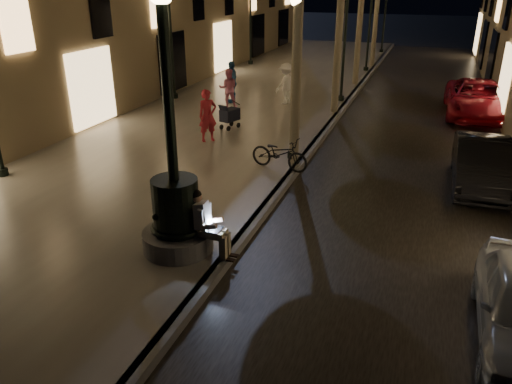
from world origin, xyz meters
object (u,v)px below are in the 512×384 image
at_px(stroller, 230,115).
at_px(car_second, 481,163).
at_px(lamp_curb_b, 345,28).
at_px(lamp_curb_c, 371,15).
at_px(lamp_curb_a, 295,54).
at_px(car_third, 477,99).
at_px(pedestrian_white, 286,84).
at_px(pedestrian_blue, 232,82).
at_px(fountain_lamppost, 176,203).
at_px(lamp_left_b, 170,27).
at_px(pedestrian_pink, 228,88).
at_px(lamp_curb_d, 386,7).
at_px(seated_man_laptop, 205,221).
at_px(pedestrian_red, 208,116).
at_px(lamp_left_c, 250,12).
at_px(bicycle, 279,153).

xyz_separation_m(stroller, car_second, (8.15, -2.25, -0.06)).
xyz_separation_m(lamp_curb_b, lamp_curb_c, (0.00, 8.00, 0.00)).
relative_size(lamp_curb_a, lamp_curb_b, 1.00).
bearing_deg(car_third, pedestrian_white, -172.00).
height_order(lamp_curb_a, pedestrian_blue, lamp_curb_a).
relative_size(fountain_lamppost, pedestrian_blue, 2.99).
xyz_separation_m(car_second, car_third, (0.29, 7.88, 0.06)).
bearing_deg(lamp_left_b, pedestrian_pink, -14.58).
xyz_separation_m(lamp_curb_b, car_third, (5.50, -0.08, -2.53)).
xyz_separation_m(lamp_curb_d, pedestrian_white, (-2.14, -17.36, -2.18)).
relative_size(fountain_lamppost, stroller, 5.22).
bearing_deg(pedestrian_pink, lamp_curb_c, -133.01).
xyz_separation_m(lamp_curb_b, car_second, (5.21, -7.97, -2.59)).
height_order(fountain_lamppost, seated_man_laptop, fountain_lamppost).
xyz_separation_m(pedestrian_red, pedestrian_pink, (-1.12, 4.52, -0.06)).
bearing_deg(lamp_curb_a, pedestrian_white, 107.84).
distance_m(fountain_lamppost, pedestrian_pink, 11.78).
bearing_deg(lamp_curb_c, fountain_lamppost, -91.82).
distance_m(lamp_curb_c, pedestrian_pink, 11.76).
distance_m(lamp_left_b, car_second, 13.92).
height_order(fountain_lamppost, car_third, fountain_lamppost).
relative_size(fountain_lamppost, pedestrian_white, 3.06).
relative_size(lamp_left_c, pedestrian_red, 2.82).
bearing_deg(lamp_curb_c, pedestrian_blue, -113.95).
relative_size(car_second, pedestrian_blue, 2.23).
distance_m(car_third, pedestrian_blue, 10.05).
bearing_deg(seated_man_laptop, lamp_curb_a, 89.16).
xyz_separation_m(lamp_curb_b, pedestrian_blue, (-4.38, -1.87, -2.16)).
relative_size(pedestrian_red, bicycle, 0.98).
distance_m(lamp_curb_b, pedestrian_red, 8.19).
bearing_deg(pedestrian_white, lamp_left_c, -125.47).
xyz_separation_m(pedestrian_red, pedestrian_white, (0.93, 5.91, -0.00)).
relative_size(lamp_curb_d, lamp_left_c, 1.00).
height_order(fountain_lamppost, lamp_curb_a, fountain_lamppost).
bearing_deg(lamp_left_c, pedestrian_blue, -74.62).
xyz_separation_m(car_third, bicycle, (-5.60, -8.92, -0.05)).
bearing_deg(lamp_curb_a, pedestrian_pink, 128.65).
bearing_deg(car_second, pedestrian_pink, 150.76).
bearing_deg(pedestrian_red, bicycle, -75.50).
bearing_deg(lamp_curb_c, lamp_curb_b, -90.00).
height_order(seated_man_laptop, pedestrian_red, pedestrian_red).
bearing_deg(lamp_curb_d, pedestrian_white, -97.02).
distance_m(seated_man_laptop, lamp_left_c, 23.21).
bearing_deg(bicycle, lamp_curb_a, 5.35).
height_order(lamp_curb_c, car_third, lamp_curb_c).
bearing_deg(fountain_lamppost, stroller, 105.15).
xyz_separation_m(lamp_curb_d, car_third, (5.50, -16.08, -2.53)).
bearing_deg(bicycle, pedestrian_blue, 42.00).
height_order(lamp_curb_b, car_second, lamp_curb_b).
xyz_separation_m(lamp_curb_c, lamp_curb_d, (0.00, 8.00, 0.00)).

